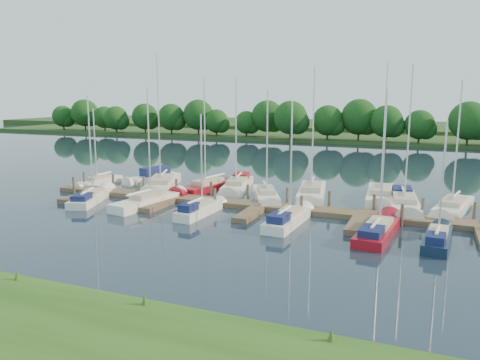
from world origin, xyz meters
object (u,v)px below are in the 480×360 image
at_px(sailboat_n_0, 99,183).
at_px(sailboat_s_2, 200,211).
at_px(sailboat_n_5, 266,197).
at_px(dock, 259,208).
at_px(motorboat, 154,178).

relative_size(sailboat_n_0, sailboat_s_2, 1.00).
relative_size(sailboat_n_5, sailboat_s_2, 1.22).
relative_size(dock, motorboat, 6.36).
height_order(sailboat_n_0, sailboat_n_5, sailboat_n_5).
relative_size(dock, sailboat_n_0, 4.97).
bearing_deg(sailboat_s_2, sailboat_n_5, 68.74).
xyz_separation_m(dock, motorboat, (-14.43, 7.32, 0.19)).
bearing_deg(sailboat_n_5, motorboat, -39.40).
bearing_deg(motorboat, sailboat_n_0, 64.09).
xyz_separation_m(motorboat, sailboat_n_5, (13.77, -3.62, -0.11)).
relative_size(sailboat_n_0, motorboat, 1.28).
relative_size(dock, sailboat_s_2, 4.96).
height_order(sailboat_n_5, sailboat_s_2, sailboat_n_5).
bearing_deg(dock, motorboat, 153.10).
xyz_separation_m(sailboat_n_0, sailboat_n_5, (17.96, 0.06, 0.00)).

